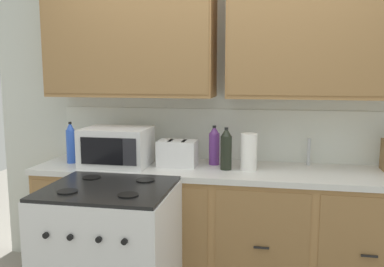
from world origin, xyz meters
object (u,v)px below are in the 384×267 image
stove_range (111,261)px  microwave (117,147)px  bottle_violet (214,146)px  bottle_blue (71,143)px  bottle_dark (226,149)px  paper_towel_roll (249,152)px  toaster (177,153)px

stove_range → microwave: (-0.16, 0.57, 0.60)m
bottle_violet → bottle_blue: (-1.07, -0.15, 0.01)m
microwave → bottle_dark: bearing=1.5°
bottle_blue → paper_towel_roll: bearing=0.9°
bottle_violet → stove_range: bearing=-126.2°
bottle_dark → bottle_blue: (-1.18, -0.00, 0.01)m
stove_range → microwave: 0.85m
bottle_blue → toaster: bearing=3.0°
bottle_violet → bottle_dark: bearing=-54.4°
bottle_violet → bottle_blue: bottle_blue is taller
stove_range → bottle_violet: size_ratio=3.24×
microwave → bottle_violet: size_ratio=1.64×
toaster → paper_towel_roll: size_ratio=1.08×
stove_range → toaster: toaster is taller
stove_range → paper_towel_roll: bearing=37.3°
toaster → paper_towel_roll: paper_towel_roll is taller
bottle_dark → stove_range: bearing=-137.4°
paper_towel_roll → bottle_blue: (-1.34, -0.02, 0.02)m
microwave → toaster: 0.45m
toaster → paper_towel_roll: bearing=-2.4°
toaster → bottle_violet: bottle_violet is taller
bottle_dark → bottle_blue: 1.18m
toaster → bottle_blue: bearing=-177.0°
stove_range → paper_towel_roll: 1.17m
microwave → paper_towel_roll: (0.96, 0.04, -0.01)m
microwave → toaster: size_ratio=1.71×
microwave → bottle_dark: size_ratio=1.60×
bottle_violet → microwave: bearing=-166.7°
stove_range → toaster: bearing=66.1°
microwave → bottle_blue: size_ratio=1.52×
toaster → bottle_dark: size_ratio=0.93×
toaster → stove_range: bearing=-113.9°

